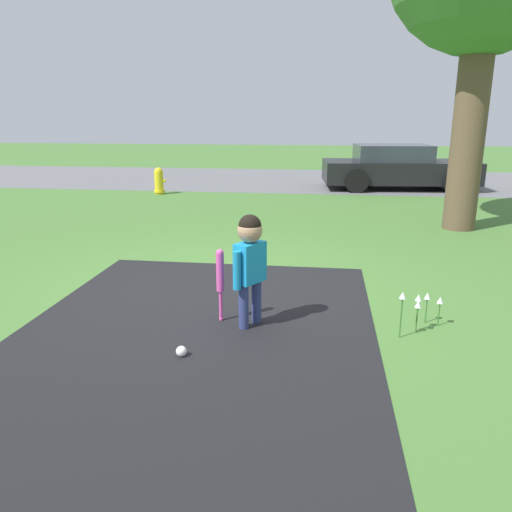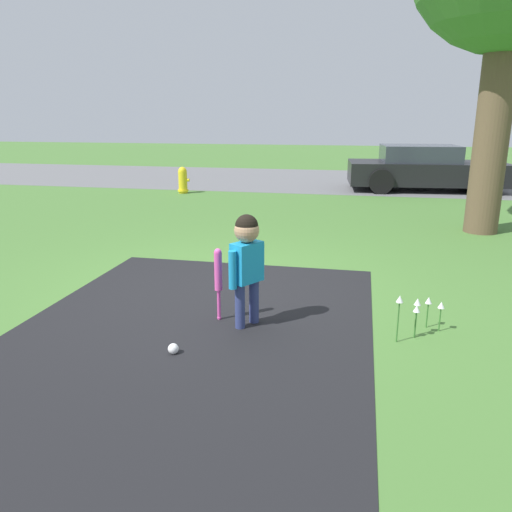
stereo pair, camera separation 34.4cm
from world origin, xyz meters
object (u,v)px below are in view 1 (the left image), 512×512
Objects in this scene: fire_hydrant at (159,181)px; parked_car at (397,168)px; child at (250,255)px; baseball_bat at (220,275)px; sports_ball at (181,351)px.

parked_car is (6.04, 1.85, 0.24)m from fire_hydrant.
child is 0.37m from baseball_bat.
parked_car reaches higher than fire_hydrant.
baseball_bat is 8.39m from fire_hydrant.
child reaches higher than sports_ball.
fire_hydrant is at bearing -167.75° from parked_car.
parked_car reaches higher than child.
child is 10.02m from parked_car.
child is 1.05m from sports_ball.
baseball_bat is 0.89m from sports_ball.
baseball_bat is at bearing 108.59° from child.
sports_ball is at bearing 178.48° from child.
fire_hydrant reaches higher than sports_ball.
fire_hydrant is (-3.48, 7.83, -0.36)m from child.
parked_car is (3.03, 10.38, 0.52)m from sports_ball.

